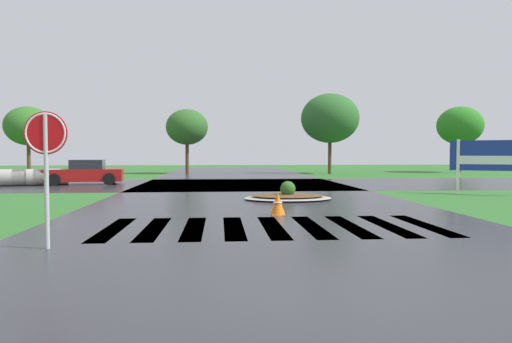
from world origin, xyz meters
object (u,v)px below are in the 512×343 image
Objects in this scene: median_island at (288,196)px; car_silver_hatch at (85,173)px; traffic_cone at (278,204)px; drainage_pipe_stack at (30,177)px; stop_sign at (46,147)px; estate_billboard at (489,158)px.

car_silver_hatch is at bearing 137.03° from median_island.
drainage_pipe_stack is at bearing 132.65° from traffic_cone.
stop_sign is at bearing -123.82° from median_island.
stop_sign is 6.37m from traffic_cone.
median_island is 0.86× the size of drainage_pipe_stack.
estate_billboard is 0.70× the size of drainage_pipe_stack.
median_island is at bearing 38.35° from estate_billboard.
estate_billboard is 8.63m from median_island.
car_silver_hatch is at bearing 106.07° from stop_sign.
stop_sign reaches higher than drainage_pipe_stack.
estate_billboard is at bearing 149.32° from car_silver_hatch.
stop_sign is 0.65× the size of drainage_pipe_stack.
stop_sign is 0.76× the size of median_island.
drainage_pipe_stack is (-6.77, 16.49, -1.38)m from stop_sign.
drainage_pipe_stack is 16.86m from traffic_cone.
traffic_cone is (-0.90, -4.18, 0.18)m from median_island.
car_silver_hatch reaches higher than median_island.
median_island is 14.81m from drainage_pipe_stack.
stop_sign is 16.91m from estate_billboard.
estate_billboard is (13.97, 9.52, -0.31)m from stop_sign.
traffic_cone is at bearing -102.11° from median_island.
stop_sign is at bearing -138.62° from traffic_cone.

